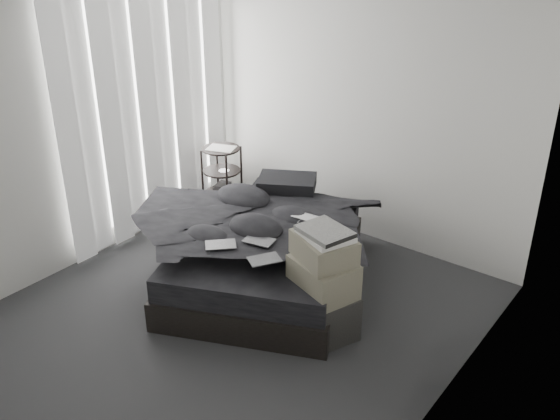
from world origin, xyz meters
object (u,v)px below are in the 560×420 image
Objects in this scene: laptop at (307,213)px; side_stand at (222,181)px; box_lower at (322,312)px; bed at (266,268)px.

side_stand is at bearing 152.37° from laptop.
side_stand reaches higher than laptop.
bed is at bearing 159.24° from box_lower.
bed is at bearing -33.15° from side_stand.
box_lower is (2.12, -1.16, -0.19)m from side_stand.
bed is at bearing -154.50° from laptop.
bed is 3.80× the size of box_lower.
laptop reaches higher than box_lower.
box_lower reaches higher than bed.
laptop is 0.61× the size of box_lower.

